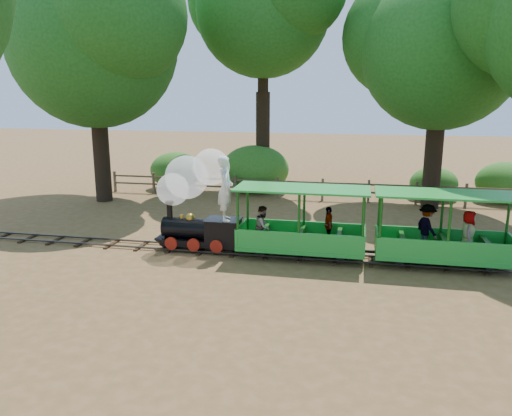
% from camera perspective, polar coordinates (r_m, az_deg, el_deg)
% --- Properties ---
extents(ground, '(90.00, 90.00, 0.00)m').
position_cam_1_polar(ground, '(14.88, 1.30, -5.39)').
color(ground, olive).
rests_on(ground, ground).
extents(track, '(22.00, 1.00, 0.10)m').
position_cam_1_polar(track, '(14.86, 1.30, -5.14)').
color(track, '#3F3D3A').
rests_on(track, ground).
extents(locomotive, '(2.77, 1.30, 3.18)m').
position_cam_1_polar(locomotive, '(15.01, -6.94, 1.78)').
color(locomotive, black).
rests_on(locomotive, ground).
extents(carriage_front, '(3.80, 1.55, 1.98)m').
position_cam_1_polar(carriage_front, '(14.49, 4.85, -2.64)').
color(carriage_front, green).
rests_on(carriage_front, track).
extents(carriage_rear, '(3.80, 1.55, 1.98)m').
position_cam_1_polar(carriage_rear, '(14.64, 20.58, -3.11)').
color(carriage_rear, green).
rests_on(carriage_rear, track).
extents(oak_nw, '(8.74, 7.69, 10.19)m').
position_cam_1_polar(oak_nw, '(22.97, -18.09, 18.33)').
color(oak_nw, '#2D2116').
rests_on(oak_nw, ground).
extents(oak_nc, '(7.60, 6.69, 11.39)m').
position_cam_1_polar(oak_nc, '(24.22, 0.80, 22.42)').
color(oak_nc, '#2D2116').
rests_on(oak_nc, ground).
extents(oak_ne, '(7.84, 6.90, 9.48)m').
position_cam_1_polar(oak_ne, '(21.74, 20.44, 17.44)').
color(oak_ne, '#2D2116').
rests_on(oak_ne, ground).
extents(fence, '(18.10, 0.10, 1.00)m').
position_cam_1_polar(fence, '(22.41, 5.06, 2.41)').
color(fence, brown).
rests_on(fence, ground).
extents(shrub_west, '(2.66, 2.05, 1.84)m').
position_cam_1_polar(shrub_west, '(25.11, -9.07, 4.25)').
color(shrub_west, '#2D6B1E').
rests_on(shrub_west, ground).
extents(shrub_mid_w, '(3.27, 2.52, 2.26)m').
position_cam_1_polar(shrub_mid_w, '(23.96, -0.10, 4.50)').
color(shrub_mid_w, '#2D6B1E').
rests_on(shrub_mid_w, ground).
extents(shrub_mid_e, '(2.11, 1.62, 1.46)m').
position_cam_1_polar(shrub_mid_e, '(23.75, 19.65, 2.67)').
color(shrub_mid_e, '#2D6B1E').
rests_on(shrub_mid_e, ground).
extents(shrub_east, '(2.58, 1.99, 1.79)m').
position_cam_1_polar(shrub_east, '(24.32, 26.69, 2.65)').
color(shrub_east, '#2D6B1E').
rests_on(shrub_east, ground).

